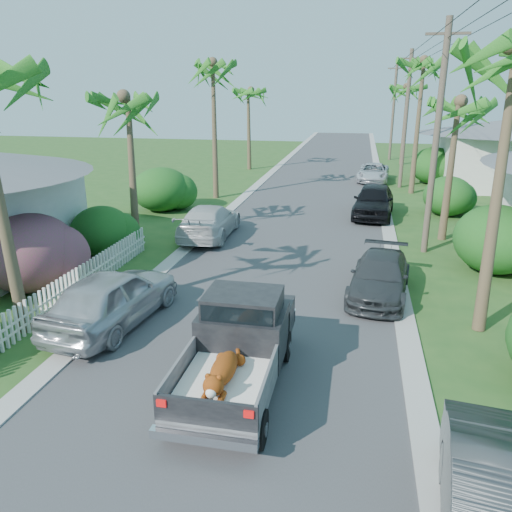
% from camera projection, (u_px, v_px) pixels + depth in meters
% --- Properties ---
extents(ground, '(120.00, 120.00, 0.00)m').
position_uv_depth(ground, '(203.00, 431.00, 9.87)').
color(ground, '#26501E').
rests_on(ground, ground).
extents(road, '(8.00, 100.00, 0.02)m').
position_uv_depth(road, '(316.00, 192.00, 33.12)').
color(road, '#38383A').
rests_on(road, ground).
extents(curb_left, '(0.60, 100.00, 0.06)m').
position_uv_depth(curb_left, '(252.00, 189.00, 33.93)').
color(curb_left, '#A5A39E').
rests_on(curb_left, ground).
extents(curb_right, '(0.60, 100.00, 0.06)m').
position_uv_depth(curb_right, '(382.00, 194.00, 32.29)').
color(curb_right, '#A5A39E').
rests_on(curb_right, ground).
extents(pickup_truck, '(1.98, 5.12, 2.06)m').
position_uv_depth(pickup_truck, '(241.00, 340.00, 11.37)').
color(pickup_truck, black).
rests_on(pickup_truck, ground).
extents(parked_car_rm, '(2.32, 4.61, 1.29)m').
position_uv_depth(parked_car_rm, '(380.00, 277.00, 16.24)').
color(parked_car_rm, '#323538').
rests_on(parked_car_rm, ground).
extents(parked_car_rf, '(2.42, 5.11, 1.69)m').
position_uv_depth(parked_car_rf, '(374.00, 201.00, 26.49)').
color(parked_car_rf, black).
rests_on(parked_car_rf, ground).
extents(parked_car_rd, '(2.49, 4.81, 1.29)m').
position_uv_depth(parked_car_rd, '(373.00, 173.00, 36.92)').
color(parked_car_rd, silver).
rests_on(parked_car_rd, ground).
extents(parked_car_ln, '(2.53, 5.05, 1.65)m').
position_uv_depth(parked_car_ln, '(113.00, 298.00, 14.13)').
color(parked_car_ln, '#B4B6BC').
rests_on(parked_car_ln, ground).
extents(parked_car_lf, '(2.21, 5.16, 1.48)m').
position_uv_depth(parked_car_lf, '(209.00, 221.00, 22.75)').
color(parked_car_lf, silver).
rests_on(parked_car_lf, ground).
extents(palm_l_b, '(4.40, 4.40, 7.40)m').
position_uv_depth(palm_l_b, '(126.00, 97.00, 20.39)').
color(palm_l_b, brown).
rests_on(palm_l_b, ground).
extents(palm_l_c, '(4.40, 4.40, 9.20)m').
position_uv_depth(palm_l_c, '(213.00, 64.00, 28.98)').
color(palm_l_c, brown).
rests_on(palm_l_c, ground).
extents(palm_l_d, '(4.40, 4.40, 7.70)m').
position_uv_depth(palm_l_d, '(249.00, 90.00, 40.70)').
color(palm_l_d, brown).
rests_on(palm_l_d, ground).
extents(palm_r_b, '(4.40, 4.40, 7.20)m').
position_uv_depth(palm_r_b, '(459.00, 102.00, 20.69)').
color(palm_r_b, brown).
rests_on(palm_r_b, ground).
extents(palm_r_c, '(4.40, 4.40, 9.40)m').
position_uv_depth(palm_r_c, '(424.00, 61.00, 30.32)').
color(palm_r_c, brown).
rests_on(palm_r_c, ground).
extents(palm_r_d, '(4.40, 4.40, 8.00)m').
position_uv_depth(palm_r_d, '(408.00, 87.00, 43.71)').
color(palm_r_d, brown).
rests_on(palm_r_d, ground).
extents(shrub_l_b, '(3.00, 3.30, 2.60)m').
position_uv_depth(shrub_l_b, '(30.00, 253.00, 16.53)').
color(shrub_l_b, '#B61A6A').
rests_on(shrub_l_b, ground).
extents(shrub_l_c, '(2.40, 2.64, 2.00)m').
position_uv_depth(shrub_l_c, '(101.00, 231.00, 20.26)').
color(shrub_l_c, '#134419').
rests_on(shrub_l_c, ground).
extents(shrub_l_d, '(3.20, 3.52, 2.40)m').
position_uv_depth(shrub_l_d, '(161.00, 189.00, 27.75)').
color(shrub_l_d, '#134419').
rests_on(shrub_l_d, ground).
extents(shrub_r_b, '(3.00, 3.30, 2.50)m').
position_uv_depth(shrub_r_b, '(496.00, 239.00, 18.22)').
color(shrub_r_b, '#134419').
rests_on(shrub_r_b, ground).
extents(shrub_r_c, '(2.60, 2.86, 2.10)m').
position_uv_depth(shrub_r_c, '(448.00, 196.00, 26.71)').
color(shrub_r_c, '#134419').
rests_on(shrub_r_c, ground).
extents(shrub_r_d, '(3.20, 3.52, 2.60)m').
position_uv_depth(shrub_r_d, '(434.00, 166.00, 35.84)').
color(shrub_r_d, '#134419').
rests_on(shrub_r_d, ground).
extents(picket_fence, '(0.10, 11.00, 1.00)m').
position_uv_depth(picket_fence, '(74.00, 285.00, 15.97)').
color(picket_fence, white).
rests_on(picket_fence, ground).
extents(house_right_far, '(9.00, 8.00, 4.60)m').
position_uv_depth(house_right_far, '(510.00, 156.00, 34.63)').
color(house_right_far, silver).
rests_on(house_right_far, ground).
extents(utility_pole_b, '(1.60, 0.26, 9.00)m').
position_uv_depth(utility_pole_b, '(436.00, 139.00, 19.45)').
color(utility_pole_b, brown).
rests_on(utility_pole_b, ground).
extents(utility_pole_c, '(1.60, 0.26, 9.00)m').
position_uv_depth(utility_pole_c, '(406.00, 119.00, 33.40)').
color(utility_pole_c, brown).
rests_on(utility_pole_c, ground).
extents(utility_pole_d, '(1.60, 0.26, 9.00)m').
position_uv_depth(utility_pole_d, '(393.00, 111.00, 47.34)').
color(utility_pole_d, brown).
rests_on(utility_pole_d, ground).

